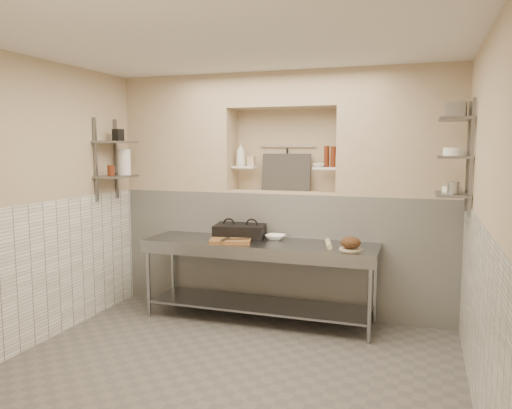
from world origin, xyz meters
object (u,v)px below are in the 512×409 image
at_px(prep_table, 259,265).
at_px(bottle_soap, 241,154).
at_px(bread_loaf, 351,243).
at_px(mixing_bowl, 276,237).
at_px(bowl_alcove, 319,165).
at_px(jug_left, 124,162).
at_px(cutting_board, 231,241).
at_px(rolling_pin, 328,244).
at_px(panini_press, 240,231).

bearing_deg(prep_table, bottle_soap, 127.00).
relative_size(bread_loaf, bottle_soap, 0.71).
bearing_deg(mixing_bowl, bottle_soap, 147.21).
bearing_deg(bowl_alcove, mixing_bowl, -139.25).
distance_m(prep_table, bread_loaf, 1.08).
height_order(bowl_alcove, jug_left, jug_left).
bearing_deg(bowl_alcove, bread_loaf, -54.06).
height_order(cutting_board, bottle_soap, bottle_soap).
relative_size(mixing_bowl, bread_loaf, 1.13).
height_order(prep_table, jug_left, jug_left).
xyz_separation_m(cutting_board, mixing_bowl, (0.42, 0.33, 0.01)).
distance_m(cutting_board, bottle_soap, 1.16).
relative_size(cutting_board, bottle_soap, 1.55).
bearing_deg(cutting_board, rolling_pin, 6.50).
height_order(mixing_bowl, rolling_pin, same).
xyz_separation_m(mixing_bowl, jug_left, (-1.85, -0.17, 0.84)).
bearing_deg(jug_left, rolling_pin, -0.92).
distance_m(prep_table, bottle_soap, 1.39).
xyz_separation_m(bottle_soap, bowl_alcove, (0.96, 0.00, -0.12)).
relative_size(bowl_alcove, jug_left, 0.47).
relative_size(prep_table, panini_press, 4.14).
relative_size(panini_press, bottle_soap, 2.20).
bearing_deg(jug_left, bottle_soap, 21.77).
distance_m(mixing_bowl, bread_loaf, 0.94).
xyz_separation_m(panini_press, bottle_soap, (-0.13, 0.37, 0.88)).
xyz_separation_m(panini_press, bowl_alcove, (0.83, 0.38, 0.76)).
relative_size(mixing_bowl, rolling_pin, 0.62).
distance_m(bread_loaf, jug_left, 2.85).
bearing_deg(bottle_soap, prep_table, -53.00).
relative_size(rolling_pin, bread_loaf, 1.83).
bearing_deg(bottle_soap, rolling_pin, -25.15).
distance_m(cutting_board, bowl_alcove, 1.35).
xyz_separation_m(prep_table, bottle_soap, (-0.41, 0.55, 1.21)).
bearing_deg(mixing_bowl, cutting_board, -142.14).
height_order(mixing_bowl, bread_loaf, bread_loaf).
height_order(prep_table, panini_press, panini_press).
height_order(bottle_soap, jug_left, bottle_soap).
xyz_separation_m(rolling_pin, bowl_alcove, (-0.23, 0.56, 0.81)).
distance_m(bread_loaf, bottle_soap, 1.81).
bearing_deg(jug_left, mixing_bowl, 5.10).
relative_size(cutting_board, jug_left, 1.45).
distance_m(bottle_soap, bowl_alcove, 0.97).
relative_size(panini_press, rolling_pin, 1.68).
bearing_deg(jug_left, bread_loaf, -2.80).
bearing_deg(jug_left, prep_table, -1.04).
xyz_separation_m(prep_table, rolling_pin, (0.78, -0.01, 0.29)).
height_order(prep_table, cutting_board, cutting_board).
bearing_deg(jug_left, panini_press, 5.77).
height_order(bread_loaf, jug_left, jug_left).
bearing_deg(rolling_pin, bowl_alcove, 112.29).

